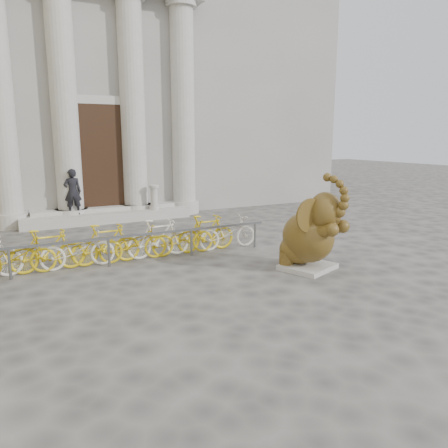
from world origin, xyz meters
TOP-DOWN VIEW (x-y plane):
  - ground at (0.00, 0.00)m, footprint 80.00×80.00m
  - classical_building at (0.00, 14.93)m, footprint 22.00×10.70m
  - entrance_steps at (0.00, 9.40)m, footprint 6.00×1.20m
  - elephant_statue at (2.84, 1.26)m, footprint 1.52×1.79m
  - bike_rack at (-1.26, 3.88)m, footprint 8.52×0.53m
  - pedestrian at (-1.18, 9.33)m, footprint 0.60×0.41m
  - balustrade_post at (1.69, 9.10)m, footprint 0.38×0.38m

SIDE VIEW (x-z plane):
  - ground at x=0.00m, z-range 0.00..0.00m
  - entrance_steps at x=0.00m, z-range 0.00..0.36m
  - bike_rack at x=-1.26m, z-range 0.00..1.00m
  - balustrade_post at x=1.69m, z-range 0.32..1.25m
  - elephant_statue at x=2.84m, z-range -0.31..1.95m
  - pedestrian at x=-1.18m, z-range 0.36..1.96m
  - classical_building at x=0.00m, z-range -0.02..11.98m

